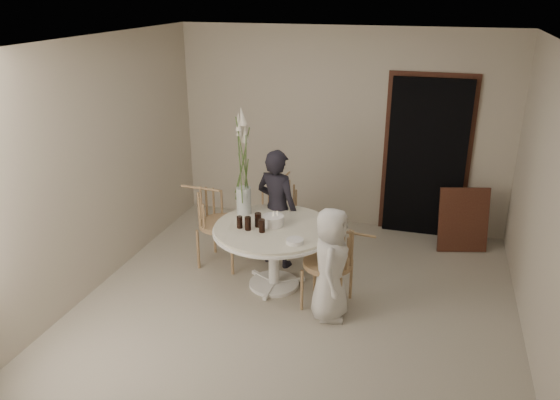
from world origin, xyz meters
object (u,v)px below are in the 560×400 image
(chair_left, at_px, (212,214))
(girl, at_px, (277,208))
(chair_right, at_px, (340,257))
(birthday_cake, at_px, (273,221))
(flower_vase, at_px, (243,174))
(boy, at_px, (331,264))
(table, at_px, (274,236))
(chair_far, at_px, (280,203))

(chair_left, height_order, girl, girl)
(chair_right, xyz_separation_m, chair_left, (-1.65, 0.58, 0.04))
(chair_right, xyz_separation_m, birthday_cake, (-0.79, 0.25, 0.21))
(flower_vase, bearing_deg, boy, -30.68)
(table, relative_size, boy, 1.12)
(girl, relative_size, boy, 1.22)
(chair_far, bearing_deg, flower_vase, -100.64)
(chair_right, distance_m, boy, 0.21)
(chair_far, relative_size, flower_vase, 0.73)
(boy, bearing_deg, girl, 35.84)
(flower_vase, bearing_deg, birthday_cake, -28.86)
(table, distance_m, chair_left, 0.95)
(chair_right, xyz_separation_m, boy, (-0.05, -0.20, 0.01))
(chair_left, distance_m, birthday_cake, 0.94)
(birthday_cake, bearing_deg, chair_right, -17.77)
(chair_far, relative_size, chair_right, 1.01)
(chair_left, bearing_deg, birthday_cake, -107.09)
(chair_far, relative_size, birthday_cake, 3.89)
(chair_far, bearing_deg, birthday_cake, -73.54)
(table, height_order, chair_right, chair_right)
(chair_left, height_order, flower_vase, flower_vase)
(chair_left, xyz_separation_m, boy, (1.60, -0.78, -0.03))
(girl, distance_m, boy, 1.27)
(birthday_cake, relative_size, flower_vase, 0.19)
(flower_vase, bearing_deg, chair_right, -21.84)
(chair_right, distance_m, chair_left, 1.75)
(girl, bearing_deg, chair_far, -60.50)
(girl, bearing_deg, chair_right, 156.89)
(chair_left, distance_m, boy, 1.78)
(boy, height_order, flower_vase, flower_vase)
(table, xyz_separation_m, chair_right, (0.77, -0.22, -0.04))
(boy, bearing_deg, chair_left, 58.46)
(chair_left, distance_m, girl, 0.79)
(boy, bearing_deg, flower_vase, 53.68)
(chair_far, relative_size, girl, 0.63)
(table, bearing_deg, birthday_cake, 118.07)
(table, height_order, boy, boy)
(flower_vase, bearing_deg, girl, 40.04)
(chair_far, xyz_separation_m, chair_left, (-0.65, -0.67, 0.04))
(table, xyz_separation_m, boy, (0.72, -0.42, -0.02))
(chair_far, height_order, flower_vase, flower_vase)
(chair_right, bearing_deg, chair_left, -103.25)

